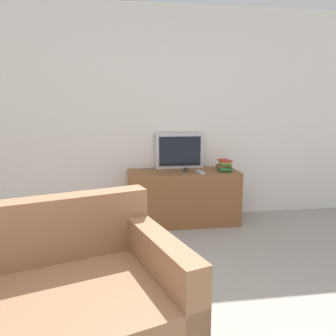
{
  "coord_description": "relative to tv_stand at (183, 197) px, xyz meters",
  "views": [
    {
      "loc": [
        -0.16,
        -1.06,
        1.41
      ],
      "look_at": [
        0.3,
        2.15,
        0.8
      ],
      "focal_mm": 35.0,
      "sensor_mm": 36.0,
      "label": 1
    }
  ],
  "objects": [
    {
      "name": "television",
      "position": [
        -0.01,
        0.21,
        0.54
      ],
      "size": [
        0.6,
        0.09,
        0.44
      ],
      "color": "silver",
      "rests_on": "tv_stand"
    },
    {
      "name": "book_stack",
      "position": [
        0.5,
        -0.04,
        0.39
      ],
      "size": [
        0.16,
        0.21,
        0.13
      ],
      "color": "#2D753D",
      "rests_on": "tv_stand"
    },
    {
      "name": "wall_back",
      "position": [
        -0.56,
        0.3,
        0.98
      ],
      "size": [
        9.0,
        0.06,
        2.6
      ],
      "color": "white",
      "rests_on": "ground_plane"
    },
    {
      "name": "remote_secondary",
      "position": [
        0.18,
        -0.13,
        0.33
      ],
      "size": [
        0.07,
        0.2,
        0.02
      ],
      "rotation": [
        0.0,
        0.0,
        0.15
      ],
      "color": "#B7B7B7",
      "rests_on": "tv_stand"
    },
    {
      "name": "remote_on_stand",
      "position": [
        0.03,
        0.0,
        0.33
      ],
      "size": [
        0.09,
        0.19,
        0.02
      ],
      "rotation": [
        0.0,
        0.0,
        -0.23
      ],
      "color": "#2D2D2D",
      "rests_on": "tv_stand"
    },
    {
      "name": "tv_stand",
      "position": [
        0.0,
        0.0,
        0.0
      ],
      "size": [
        1.32,
        0.51,
        0.64
      ],
      "color": "brown",
      "rests_on": "ground_plane"
    }
  ]
}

